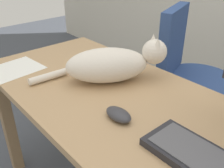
% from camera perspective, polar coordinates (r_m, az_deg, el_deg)
% --- Properties ---
extents(desk, '(1.62, 0.66, 0.72)m').
position_cam_1_polar(desk, '(1.04, 5.19, -9.57)').
color(desk, tan).
rests_on(desk, ground_plane).
extents(office_chair, '(0.51, 0.48, 0.96)m').
position_cam_1_polar(office_chair, '(1.70, 16.42, -2.43)').
color(office_chair, black).
rests_on(office_chair, ground_plane).
extents(cat, '(0.37, 0.52, 0.20)m').
position_cam_1_polar(cat, '(1.13, -0.02, 4.57)').
color(cat, silver).
rests_on(cat, desk).
extents(computer_mouse, '(0.11, 0.06, 0.04)m').
position_cam_1_polar(computer_mouse, '(0.90, 1.46, -6.77)').
color(computer_mouse, '#333338').
rests_on(computer_mouse, desk).
extents(paper_sheet, '(0.24, 0.31, 0.00)m').
position_cam_1_polar(paper_sheet, '(1.35, -21.80, 2.78)').
color(paper_sheet, white).
rests_on(paper_sheet, desk).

